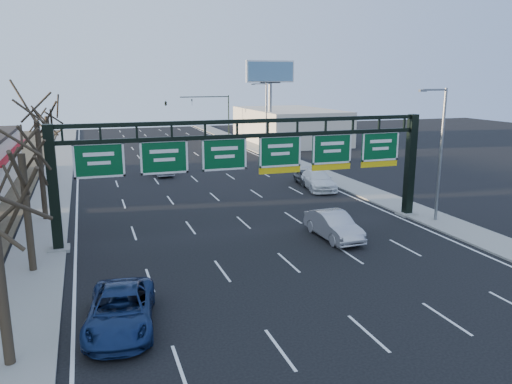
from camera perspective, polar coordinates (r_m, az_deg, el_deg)
name	(u,v)px	position (r m, az deg, el deg)	size (l,w,h in m)	color
ground	(304,276)	(25.29, 5.50, -9.56)	(160.00, 160.00, 0.00)	black
sidewalk_left	(50,203)	(42.43, -22.47, -1.14)	(3.00, 120.00, 0.12)	gray
sidewalk_right	(340,181)	(47.98, 9.60, 1.21)	(3.00, 120.00, 0.12)	gray
lane_markings	(209,192)	(43.45, -5.42, 0.05)	(21.60, 120.00, 0.01)	white
sign_gantry	(255,160)	(31.28, -0.11, 3.70)	(24.60, 1.20, 7.20)	black
building_right_distant	(289,125)	(77.54, 3.78, 7.60)	(12.00, 20.00, 5.00)	beige
tree_gantry	(19,132)	(26.51, -25.49, 6.20)	(3.60, 3.60, 8.48)	#31281B
tree_mid	(35,106)	(36.39, -23.95, 9.01)	(3.60, 3.60, 9.24)	#31281B
tree_far	(45,104)	(46.37, -22.94, 9.25)	(3.60, 3.60, 8.86)	#31281B
streetlight_near	(440,148)	(35.47, 20.25, 4.73)	(2.15, 0.22, 9.00)	slate
streetlight_far	(265,114)	(65.31, 1.06, 8.91)	(2.15, 0.22, 9.00)	slate
billboard_right	(270,82)	(70.70, 1.64, 12.44)	(7.00, 0.50, 12.00)	slate
traffic_signal_mast	(190,106)	(77.89, -7.55, 9.75)	(10.16, 0.54, 7.00)	black
car_blue_suv	(121,310)	(20.75, -15.22, -12.91)	(2.53, 5.48, 1.52)	navy
car_silver_sedan	(334,225)	(30.99, 8.85, -3.78)	(1.73, 4.97, 1.64)	#AAAAAF
car_white_wagon	(318,180)	(44.51, 7.07, 1.37)	(2.27, 5.58, 1.62)	white
car_grey_far	(306,177)	(46.43, 5.78, 1.70)	(1.56, 3.89, 1.32)	#444649
car_silver_distant	(162,168)	(51.59, -10.69, 2.76)	(1.59, 4.55, 1.50)	#AEAEB3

